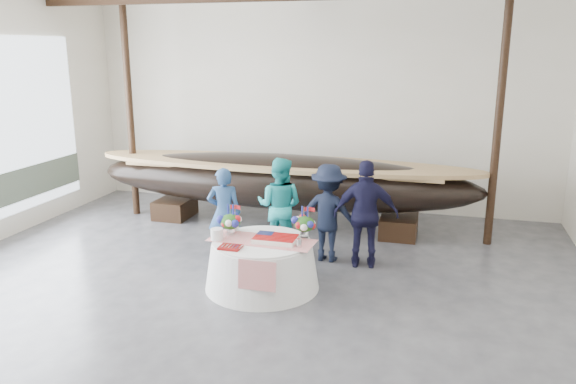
# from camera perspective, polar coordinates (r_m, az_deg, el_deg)

# --- Properties ---
(floor) EXTENTS (10.00, 12.00, 0.01)m
(floor) POSITION_cam_1_polar(r_m,az_deg,el_deg) (7.13, -8.20, -14.06)
(floor) COLOR #3D3D42
(floor) RESTS_ON ground
(wall_back) EXTENTS (10.00, 0.02, 4.50)m
(wall_back) POSITION_cam_1_polar(r_m,az_deg,el_deg) (12.05, 3.00, 9.01)
(wall_back) COLOR silver
(wall_back) RESTS_ON ground
(longboat_display) EXTENTS (7.58, 1.52, 1.42)m
(longboat_display) POSITION_cam_1_polar(r_m,az_deg,el_deg) (10.78, -0.75, 1.15)
(longboat_display) COLOR black
(longboat_display) RESTS_ON ground
(banquet_table) EXTENTS (1.65, 1.65, 0.71)m
(banquet_table) POSITION_cam_1_polar(r_m,az_deg,el_deg) (8.18, -2.65, -7.30)
(banquet_table) COLOR white
(banquet_table) RESTS_ON ground
(tabletop_items) EXTENTS (1.56, 1.00, 0.40)m
(tabletop_items) POSITION_cam_1_polar(r_m,az_deg,el_deg) (8.15, -2.55, -3.61)
(tabletop_items) COLOR #B71216
(tabletop_items) RESTS_ON banquet_table
(guest_woman_blue) EXTENTS (0.63, 0.50, 1.52)m
(guest_woman_blue) POSITION_cam_1_polar(r_m,az_deg,el_deg) (9.26, -6.50, -2.13)
(guest_woman_blue) COLOR navy
(guest_woman_blue) RESTS_ON ground
(guest_woman_teal) EXTENTS (0.82, 0.65, 1.64)m
(guest_woman_teal) POSITION_cam_1_polar(r_m,az_deg,el_deg) (9.39, -0.86, -1.41)
(guest_woman_teal) COLOR #21ACAE
(guest_woman_teal) RESTS_ON ground
(guest_man_left) EXTENTS (1.09, 0.69, 1.60)m
(guest_man_left) POSITION_cam_1_polar(r_m,az_deg,el_deg) (9.08, 4.14, -2.13)
(guest_man_left) COLOR black
(guest_man_left) RESTS_ON ground
(guest_man_right) EXTENTS (1.06, 0.55, 1.72)m
(guest_man_right) POSITION_cam_1_polar(r_m,az_deg,el_deg) (8.85, 7.94, -2.26)
(guest_man_right) COLOR black
(guest_man_right) RESTS_ON ground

